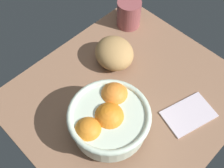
{
  "coord_description": "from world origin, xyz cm",
  "views": [
    {
      "loc": [
        -34.7,
        -28.34,
        72.81
      ],
      "look_at": [
        -2.7,
        3.74,
        5.0
      ],
      "focal_mm": 45.11,
      "sensor_mm": 36.0,
      "label": 1
    }
  ],
  "objects_px": {
    "fruit_bowl": "(108,119)",
    "bread_loaf": "(114,53)",
    "mug": "(128,13)",
    "napkin_folded": "(189,114)"
  },
  "relations": [
    {
      "from": "fruit_bowl",
      "to": "bread_loaf",
      "type": "distance_m",
      "value": 0.25
    },
    {
      "from": "fruit_bowl",
      "to": "mug",
      "type": "bearing_deg",
      "value": 36.03
    },
    {
      "from": "fruit_bowl",
      "to": "bread_loaf",
      "type": "bearing_deg",
      "value": 41.12
    },
    {
      "from": "mug",
      "to": "fruit_bowl",
      "type": "bearing_deg",
      "value": -143.97
    },
    {
      "from": "fruit_bowl",
      "to": "napkin_folded",
      "type": "xyz_separation_m",
      "value": [
        0.2,
        -0.13,
        -0.06
      ]
    },
    {
      "from": "bread_loaf",
      "to": "napkin_folded",
      "type": "bearing_deg",
      "value": -87.51
    },
    {
      "from": "bread_loaf",
      "to": "napkin_folded",
      "type": "relative_size",
      "value": 0.92
    },
    {
      "from": "fruit_bowl",
      "to": "mug",
      "type": "relative_size",
      "value": 1.74
    },
    {
      "from": "fruit_bowl",
      "to": "napkin_folded",
      "type": "relative_size",
      "value": 1.5
    },
    {
      "from": "napkin_folded",
      "to": "fruit_bowl",
      "type": "bearing_deg",
      "value": 146.65
    }
  ]
}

